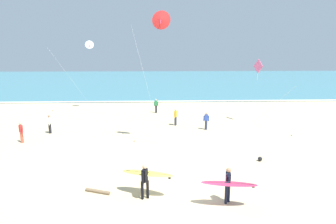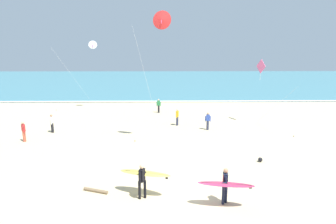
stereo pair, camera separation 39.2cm
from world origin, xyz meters
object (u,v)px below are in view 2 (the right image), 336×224
at_px(kite_diamond_rose_far, 262,68).
at_px(surfer_trailing, 144,176).
at_px(bystander_yellow_top, 177,117).
at_px(bystander_white_top, 52,123).
at_px(bystander_red_top, 24,131).
at_px(beach_ball, 260,160).
at_px(surfer_lead, 226,184).
at_px(bystander_blue_top, 208,121).
at_px(driftwood_log, 96,190).
at_px(kite_delta_ivory_high, 92,45).
at_px(kite_delta_scarlet_mid, 162,20).
at_px(bystander_green_top, 159,106).

bearing_deg(kite_diamond_rose_far, surfer_trailing, -126.50).
bearing_deg(surfer_trailing, bystander_yellow_top, 80.18).
bearing_deg(bystander_white_top, kite_diamond_rose_far, 8.79).
relative_size(bystander_red_top, beach_ball, 5.68).
relative_size(surfer_lead, bystander_blue_top, 1.59).
relative_size(surfer_lead, bystander_red_top, 1.59).
height_order(kite_diamond_rose_far, driftwood_log, kite_diamond_rose_far).
xyz_separation_m(kite_delta_ivory_high, driftwood_log, (4.78, -20.12, -7.45)).
relative_size(kite_delta_scarlet_mid, bystander_red_top, 6.02).
bearing_deg(kite_diamond_rose_far, surfer_lead, -113.86).
distance_m(bystander_red_top, beach_ball, 17.34).
distance_m(surfer_trailing, driftwood_log, 2.64).
xyz_separation_m(kite_diamond_rose_far, kite_delta_ivory_high, (-17.32, 6.90, 2.23)).
xyz_separation_m(bystander_blue_top, bystander_green_top, (-4.46, 7.08, 0.00)).
xyz_separation_m(bystander_red_top, bystander_yellow_top, (12.01, 4.57, 0.00)).
height_order(surfer_trailing, kite_delta_ivory_high, kite_delta_ivory_high).
relative_size(kite_delta_ivory_high, bystander_blue_top, 5.07).
height_order(kite_delta_scarlet_mid, beach_ball, kite_delta_scarlet_mid).
bearing_deg(beach_ball, bystander_blue_top, 106.61).
relative_size(kite_delta_scarlet_mid, bystander_white_top, 6.02).
distance_m(kite_delta_scarlet_mid, bystander_green_top, 13.40).
bearing_deg(kite_delta_scarlet_mid, beach_ball, -30.75).
bearing_deg(bystander_yellow_top, beach_ball, -61.53).
relative_size(bystander_green_top, bystander_yellow_top, 1.00).
xyz_separation_m(kite_delta_scarlet_mid, bystander_green_top, (-0.45, 10.68, -8.08)).
distance_m(kite_delta_scarlet_mid, bystander_white_top, 12.77).
bearing_deg(kite_delta_ivory_high, kite_diamond_rose_far, -21.73).
xyz_separation_m(bystander_red_top, bystander_blue_top, (14.62, 3.02, 0.00)).
bearing_deg(bystander_yellow_top, driftwood_log, -110.46).
relative_size(kite_diamond_rose_far, bystander_white_top, 3.85).
bearing_deg(kite_delta_scarlet_mid, bystander_green_top, 92.40).
relative_size(bystander_white_top, beach_ball, 5.68).
bearing_deg(surfer_lead, bystander_red_top, 145.59).
xyz_separation_m(surfer_trailing, bystander_blue_top, (4.86, 11.38, -0.24)).
bearing_deg(bystander_yellow_top, kite_delta_ivory_high, 141.03).
relative_size(surfer_lead, kite_delta_ivory_high, 0.31).
xyz_separation_m(beach_ball, driftwood_log, (-9.45, -3.65, -0.06)).
xyz_separation_m(kite_delta_ivory_high, bystander_red_top, (-2.57, -12.21, -6.71)).
distance_m(surfer_trailing, bystander_yellow_top, 13.13).
bearing_deg(kite_delta_ivory_high, bystander_red_top, -101.87).
bearing_deg(bystander_blue_top, bystander_yellow_top, 149.34).
bearing_deg(bystander_green_top, bystander_blue_top, -57.81).
height_order(kite_diamond_rose_far, bystander_blue_top, kite_diamond_rose_far).
bearing_deg(surfer_lead, driftwood_log, 167.92).
bearing_deg(surfer_lead, kite_delta_ivory_high, 116.94).
height_order(surfer_lead, kite_diamond_rose_far, kite_diamond_rose_far).
height_order(bystander_white_top, driftwood_log, bystander_white_top).
relative_size(bystander_yellow_top, beach_ball, 5.68).
bearing_deg(beach_ball, kite_delta_scarlet_mid, 149.25).
xyz_separation_m(surfer_lead, bystander_yellow_top, (-1.45, 13.79, -0.24)).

